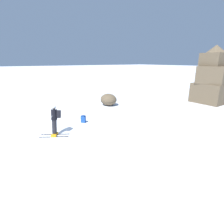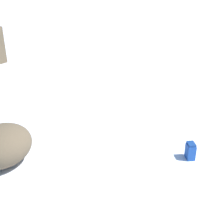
% 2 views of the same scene
% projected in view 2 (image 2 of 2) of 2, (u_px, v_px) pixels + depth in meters
% --- Properties ---
extents(spare_backpack, '(0.37, 0.36, 0.50)m').
position_uv_depth(spare_backpack, '(190.00, 151.00, 8.71)').
color(spare_backpack, '#194293').
rests_on(spare_backpack, ground).
extents(exposed_boulder_0, '(1.71, 1.45, 1.11)m').
position_uv_depth(exposed_boulder_0, '(2.00, 146.00, 8.37)').
color(exposed_boulder_0, brown).
rests_on(exposed_boulder_0, ground).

